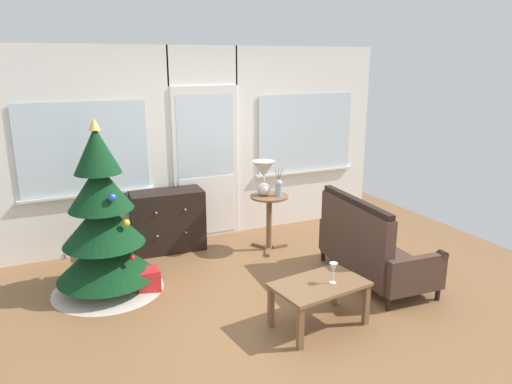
{
  "coord_description": "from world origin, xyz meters",
  "views": [
    {
      "loc": [
        -2.06,
        -4.03,
        2.38
      ],
      "look_at": [
        0.05,
        0.55,
        1.0
      ],
      "focal_mm": 34.18,
      "sensor_mm": 36.0,
      "label": 1
    }
  ],
  "objects_px": {
    "settee_sofa": "(369,248)",
    "gift_box": "(148,280)",
    "dresser_cabinet": "(168,221)",
    "coffee_table": "(319,289)",
    "wine_glass": "(333,268)",
    "christmas_tree": "(103,231)",
    "side_table": "(269,212)",
    "flower_vase": "(279,187)",
    "table_lamp": "(264,173)"
  },
  "relations": [
    {
      "from": "table_lamp",
      "to": "gift_box",
      "type": "bearing_deg",
      "value": -161.39
    },
    {
      "from": "side_table",
      "to": "christmas_tree",
      "type": "bearing_deg",
      "value": -171.64
    },
    {
      "from": "christmas_tree",
      "to": "coffee_table",
      "type": "relative_size",
      "value": 2.03
    },
    {
      "from": "settee_sofa",
      "to": "side_table",
      "type": "relative_size",
      "value": 2.05
    },
    {
      "from": "coffee_table",
      "to": "side_table",
      "type": "bearing_deg",
      "value": 77.73
    },
    {
      "from": "gift_box",
      "to": "settee_sofa",
      "type": "bearing_deg",
      "value": -18.47
    },
    {
      "from": "settee_sofa",
      "to": "wine_glass",
      "type": "xyz_separation_m",
      "value": [
        -0.89,
        -0.64,
        0.19
      ]
    },
    {
      "from": "dresser_cabinet",
      "to": "table_lamp",
      "type": "relative_size",
      "value": 2.09
    },
    {
      "from": "side_table",
      "to": "table_lamp",
      "type": "bearing_deg",
      "value": 146.31
    },
    {
      "from": "settee_sofa",
      "to": "gift_box",
      "type": "bearing_deg",
      "value": 161.53
    },
    {
      "from": "christmas_tree",
      "to": "wine_glass",
      "type": "bearing_deg",
      "value": -42.21
    },
    {
      "from": "dresser_cabinet",
      "to": "wine_glass",
      "type": "bearing_deg",
      "value": -70.29
    },
    {
      "from": "gift_box",
      "to": "christmas_tree",
      "type": "bearing_deg",
      "value": 152.11
    },
    {
      "from": "dresser_cabinet",
      "to": "flower_vase",
      "type": "distance_m",
      "value": 1.48
    },
    {
      "from": "wine_glass",
      "to": "gift_box",
      "type": "height_order",
      "value": "wine_glass"
    },
    {
      "from": "dresser_cabinet",
      "to": "coffee_table",
      "type": "xyz_separation_m",
      "value": [
        0.77,
        -2.4,
        -0.03
      ]
    },
    {
      "from": "wine_glass",
      "to": "gift_box",
      "type": "xyz_separation_m",
      "value": [
        -1.38,
        1.4,
        -0.45
      ]
    },
    {
      "from": "side_table",
      "to": "wine_glass",
      "type": "xyz_separation_m",
      "value": [
        -0.29,
        -1.9,
        0.05
      ]
    },
    {
      "from": "christmas_tree",
      "to": "table_lamp",
      "type": "bearing_deg",
      "value": 9.73
    },
    {
      "from": "dresser_cabinet",
      "to": "coffee_table",
      "type": "distance_m",
      "value": 2.52
    },
    {
      "from": "side_table",
      "to": "table_lamp",
      "type": "relative_size",
      "value": 1.64
    },
    {
      "from": "wine_glass",
      "to": "gift_box",
      "type": "relative_size",
      "value": 0.82
    },
    {
      "from": "dresser_cabinet",
      "to": "flower_vase",
      "type": "relative_size",
      "value": 2.63
    },
    {
      "from": "settee_sofa",
      "to": "gift_box",
      "type": "relative_size",
      "value": 6.2
    },
    {
      "from": "christmas_tree",
      "to": "flower_vase",
      "type": "relative_size",
      "value": 5.22
    },
    {
      "from": "side_table",
      "to": "coffee_table",
      "type": "distance_m",
      "value": 1.91
    },
    {
      "from": "table_lamp",
      "to": "flower_vase",
      "type": "relative_size",
      "value": 1.26
    },
    {
      "from": "coffee_table",
      "to": "wine_glass",
      "type": "bearing_deg",
      "value": -23.53
    },
    {
      "from": "christmas_tree",
      "to": "flower_vase",
      "type": "bearing_deg",
      "value": 6.41
    },
    {
      "from": "side_table",
      "to": "dresser_cabinet",
      "type": "bearing_deg",
      "value": 155.05
    },
    {
      "from": "flower_vase",
      "to": "wine_glass",
      "type": "xyz_separation_m",
      "value": [
        -0.39,
        -1.84,
        -0.27
      ]
    },
    {
      "from": "dresser_cabinet",
      "to": "flower_vase",
      "type": "xyz_separation_m",
      "value": [
        1.27,
        -0.6,
        0.45
      ]
    },
    {
      "from": "settee_sofa",
      "to": "wine_glass",
      "type": "distance_m",
      "value": 1.11
    },
    {
      "from": "side_table",
      "to": "gift_box",
      "type": "xyz_separation_m",
      "value": [
        -1.68,
        -0.5,
        -0.39
      ]
    },
    {
      "from": "christmas_tree",
      "to": "wine_glass",
      "type": "xyz_separation_m",
      "value": [
        1.77,
        -1.6,
        -0.09
      ]
    },
    {
      "from": "wine_glass",
      "to": "settee_sofa",
      "type": "bearing_deg",
      "value": 35.71
    },
    {
      "from": "side_table",
      "to": "wine_glass",
      "type": "distance_m",
      "value": 1.93
    },
    {
      "from": "dresser_cabinet",
      "to": "settee_sofa",
      "type": "distance_m",
      "value": 2.53
    },
    {
      "from": "wine_glass",
      "to": "dresser_cabinet",
      "type": "bearing_deg",
      "value": 109.71
    },
    {
      "from": "coffee_table",
      "to": "gift_box",
      "type": "bearing_deg",
      "value": 133.31
    },
    {
      "from": "side_table",
      "to": "flower_vase",
      "type": "xyz_separation_m",
      "value": [
        0.1,
        -0.06,
        0.33
      ]
    },
    {
      "from": "dresser_cabinet",
      "to": "table_lamp",
      "type": "height_order",
      "value": "table_lamp"
    },
    {
      "from": "table_lamp",
      "to": "coffee_table",
      "type": "distance_m",
      "value": 2.03
    },
    {
      "from": "settee_sofa",
      "to": "christmas_tree",
      "type": "bearing_deg",
      "value": 160.1
    },
    {
      "from": "christmas_tree",
      "to": "flower_vase",
      "type": "distance_m",
      "value": 2.18
    },
    {
      "from": "table_lamp",
      "to": "settee_sofa",
      "type": "bearing_deg",
      "value": -63.29
    },
    {
      "from": "settee_sofa",
      "to": "side_table",
      "type": "xyz_separation_m",
      "value": [
        -0.6,
        1.26,
        0.14
      ]
    },
    {
      "from": "dresser_cabinet",
      "to": "settee_sofa",
      "type": "bearing_deg",
      "value": -45.67
    },
    {
      "from": "settee_sofa",
      "to": "coffee_table",
      "type": "xyz_separation_m",
      "value": [
        -1.0,
        -0.59,
        -0.02
      ]
    },
    {
      "from": "table_lamp",
      "to": "wine_glass",
      "type": "height_order",
      "value": "table_lamp"
    }
  ]
}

